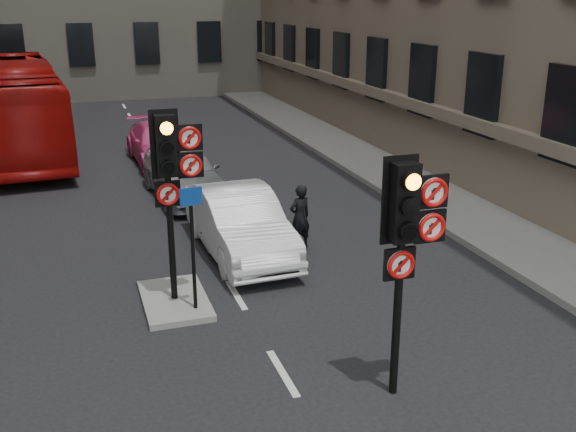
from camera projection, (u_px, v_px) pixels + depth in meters
pavement_right at (401, 174)px, 21.60m from camera, size 3.00×50.00×0.16m
centre_island at (175, 300)px, 12.82m from camera, size 1.20×2.00×0.12m
signal_near at (408, 228)px, 9.20m from camera, size 0.91×0.40×3.58m
signal_far at (172, 165)px, 12.00m from camera, size 0.91×0.40×3.58m
car_silver at (184, 172)px, 19.20m from camera, size 2.10×4.56×1.51m
car_white at (240, 223)px, 15.06m from camera, size 1.72×4.51×1.47m
car_pink at (161, 144)px, 23.13m from camera, size 2.12×4.73×1.35m
bus_red at (18, 107)px, 24.44m from camera, size 3.70×12.08×3.31m
motorcycle at (213, 231)px, 15.26m from camera, size 0.70×1.68×0.98m
motorcyclist at (300, 217)px, 15.34m from camera, size 0.64×0.51×1.52m
info_sign at (192, 232)px, 11.90m from camera, size 0.40×0.13×2.31m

